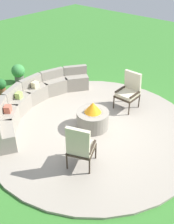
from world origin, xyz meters
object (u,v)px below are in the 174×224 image
at_px(lounge_chair_front_right, 129,90).
at_px(potted_plant_0, 1,86).
at_px(lounge_chair_front_left, 80,146).
at_px(fire_pit, 93,118).
at_px(potted_plant_3, 18,72).
at_px(curved_stone_bench, 35,100).

distance_m(lounge_chair_front_right, potted_plant_0, 4.15).
bearing_deg(potted_plant_0, lounge_chair_front_left, -100.53).
xyz_separation_m(fire_pit, potted_plant_0, (-0.51, 3.49, -0.05)).
bearing_deg(potted_plant_3, curved_stone_bench, -113.23).
bearing_deg(lounge_chair_front_left, curved_stone_bench, 137.10).
height_order(curved_stone_bench, potted_plant_0, curved_stone_bench).
bearing_deg(lounge_chair_front_left, lounge_chair_front_right, 78.07).
distance_m(curved_stone_bench, potted_plant_3, 2.07).
relative_size(fire_pit, lounge_chair_front_right, 0.78).
relative_size(fire_pit, potted_plant_3, 1.28).
bearing_deg(lounge_chair_front_right, fire_pit, 84.63).
bearing_deg(curved_stone_bench, lounge_chair_front_left, -108.63).
distance_m(curved_stone_bench, lounge_chair_front_left, 2.78).
relative_size(lounge_chair_front_left, potted_plant_0, 2.11).
bearing_deg(curved_stone_bench, lounge_chair_front_right, -46.50).
bearing_deg(potted_plant_3, lounge_chair_front_right, -74.42).
distance_m(fire_pit, potted_plant_0, 3.52).
height_order(lounge_chair_front_right, potted_plant_0, lounge_chair_front_right).
bearing_deg(lounge_chair_front_left, potted_plant_3, 135.13).
height_order(lounge_chair_front_left, potted_plant_0, lounge_chair_front_left).
distance_m(fire_pit, potted_plant_3, 3.81).
distance_m(fire_pit, lounge_chair_front_left, 1.53).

